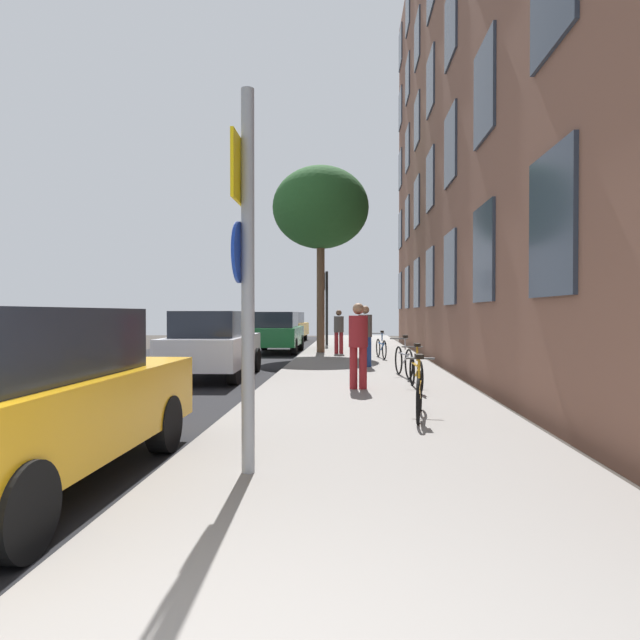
# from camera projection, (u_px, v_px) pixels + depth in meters

# --- Properties ---
(ground_plane) EXTENTS (41.80, 41.80, 0.00)m
(ground_plane) POSITION_uv_depth(u_px,v_px,m) (248.00, 364.00, 16.79)
(ground_plane) COLOR #332D28
(road_asphalt) EXTENTS (7.00, 38.00, 0.01)m
(road_asphalt) POSITION_uv_depth(u_px,v_px,m) (182.00, 363.00, 16.91)
(road_asphalt) COLOR black
(road_asphalt) RESTS_ON ground
(sidewalk) EXTENTS (4.20, 38.00, 0.12)m
(sidewalk) POSITION_uv_depth(u_px,v_px,m) (360.00, 362.00, 16.59)
(sidewalk) COLOR gray
(sidewalk) RESTS_ON ground
(building_facade) EXTENTS (0.56, 27.00, 16.96)m
(building_facade) POSITION_uv_depth(u_px,v_px,m) (449.00, 78.00, 15.83)
(building_facade) COLOR brown
(building_facade) RESTS_ON ground
(sign_post) EXTENTS (0.15, 0.60, 3.51)m
(sign_post) POSITION_uv_depth(u_px,v_px,m) (245.00, 261.00, 4.92)
(sign_post) COLOR gray
(sign_post) RESTS_ON sidewalk
(traffic_light) EXTENTS (0.43, 0.24, 3.37)m
(traffic_light) POSITION_uv_depth(u_px,v_px,m) (324.00, 294.00, 24.61)
(traffic_light) COLOR black
(traffic_light) RESTS_ON sidewalk
(tree_near) EXTENTS (3.58, 3.58, 6.92)m
(tree_near) POSITION_uv_depth(u_px,v_px,m) (321.00, 208.00, 20.05)
(tree_near) COLOR brown
(tree_near) RESTS_ON sidewalk
(bicycle_0) EXTENTS (0.43, 1.57, 0.90)m
(bicycle_0) POSITION_uv_depth(u_px,v_px,m) (419.00, 393.00, 7.51)
(bicycle_0) COLOR black
(bicycle_0) RESTS_ON sidewalk
(bicycle_1) EXTENTS (0.42, 1.67, 0.89)m
(bicycle_1) POSITION_uv_depth(u_px,v_px,m) (416.00, 371.00, 10.30)
(bicycle_1) COLOR black
(bicycle_1) RESTS_ON sidewalk
(bicycle_2) EXTENTS (0.42, 1.65, 0.96)m
(bicycle_2) POSITION_uv_depth(u_px,v_px,m) (404.00, 360.00, 12.36)
(bicycle_2) COLOR black
(bicycle_2) RESTS_ON sidewalk
(bicycle_3) EXTENTS (0.42, 1.62, 0.90)m
(bicycle_3) POSITION_uv_depth(u_px,v_px,m) (381.00, 347.00, 17.50)
(bicycle_3) COLOR black
(bicycle_3) RESTS_ON sidewalk
(pedestrian_0) EXTENTS (0.42, 0.42, 1.66)m
(pedestrian_0) POSITION_uv_depth(u_px,v_px,m) (358.00, 340.00, 10.37)
(pedestrian_0) COLOR maroon
(pedestrian_0) RESTS_ON sidewalk
(pedestrian_1) EXTENTS (0.44, 0.44, 1.66)m
(pedestrian_1) POSITION_uv_depth(u_px,v_px,m) (365.00, 332.00, 14.66)
(pedestrian_1) COLOR navy
(pedestrian_1) RESTS_ON sidewalk
(pedestrian_2) EXTENTS (0.43, 0.43, 1.58)m
(pedestrian_2) POSITION_uv_depth(u_px,v_px,m) (339.00, 329.00, 19.37)
(pedestrian_2) COLOR maroon
(pedestrian_2) RESTS_ON sidewalk
(car_0) EXTENTS (1.95, 4.20, 1.62)m
(car_0) POSITION_uv_depth(u_px,v_px,m) (13.00, 397.00, 4.73)
(car_0) COLOR orange
(car_0) RESTS_ON road_asphalt
(car_1) EXTENTS (1.85, 4.17, 1.62)m
(car_1) POSITION_uv_depth(u_px,v_px,m) (213.00, 344.00, 13.07)
(car_1) COLOR silver
(car_1) RESTS_ON road_asphalt
(car_2) EXTENTS (1.77, 4.21, 1.62)m
(car_2) POSITION_uv_depth(u_px,v_px,m) (278.00, 332.00, 21.36)
(car_2) COLOR #19662D
(car_2) RESTS_ON road_asphalt
(car_3) EXTENTS (1.99, 4.34, 1.62)m
(car_3) POSITION_uv_depth(u_px,v_px,m) (288.00, 326.00, 29.71)
(car_3) COLOR orange
(car_3) RESTS_ON road_asphalt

